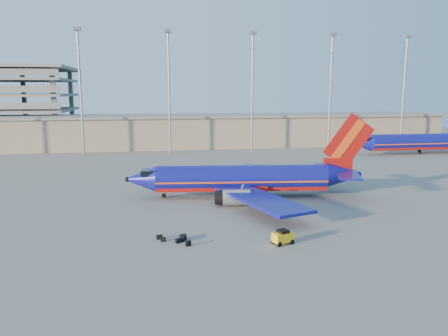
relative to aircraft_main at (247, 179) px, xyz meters
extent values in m
plane|color=slate|center=(-3.57, 0.03, -2.51)|extent=(220.00, 220.00, 0.00)
cube|color=gray|center=(6.43, 58.03, 1.49)|extent=(120.00, 15.00, 8.00)
cube|color=slate|center=(6.43, 58.03, 5.69)|extent=(122.00, 16.00, 0.60)
cylinder|color=gray|center=(-28.57, 46.03, 11.49)|extent=(0.44, 0.44, 28.00)
cube|color=gray|center=(-28.57, 46.03, 25.79)|extent=(1.60, 1.60, 0.70)
cylinder|color=gray|center=(-8.57, 46.03, 11.49)|extent=(0.44, 0.44, 28.00)
cube|color=gray|center=(-8.57, 46.03, 25.79)|extent=(1.60, 1.60, 0.70)
cylinder|color=gray|center=(11.43, 46.03, 11.49)|extent=(0.44, 0.44, 28.00)
cube|color=gray|center=(11.43, 46.03, 25.79)|extent=(1.60, 1.60, 0.70)
cylinder|color=gray|center=(31.43, 46.03, 11.49)|extent=(0.44, 0.44, 28.00)
cube|color=gray|center=(31.43, 46.03, 25.79)|extent=(1.60, 1.60, 0.70)
cylinder|color=gray|center=(51.43, 46.03, 11.49)|extent=(0.44, 0.44, 28.00)
cube|color=gray|center=(51.43, 46.03, 25.79)|extent=(1.60, 1.60, 0.70)
cylinder|color=navy|center=(-0.83, 0.09, 0.16)|extent=(23.95, 6.21, 3.65)
cube|color=#A2120D|center=(-0.83, 0.09, -0.78)|extent=(23.87, 5.52, 1.28)
cube|color=#F75214|center=(-0.83, 0.09, -0.09)|extent=(23.95, 6.25, 0.22)
cone|color=navy|center=(-14.66, 1.61, 0.16)|extent=(4.52, 4.08, 3.65)
cube|color=black|center=(-13.38, 1.47, 1.10)|extent=(2.63, 2.81, 0.79)
cone|color=navy|center=(13.50, -1.48, 0.50)|extent=(5.50, 4.19, 3.65)
cube|color=#A2120D|center=(12.71, -1.39, 1.84)|extent=(4.18, 0.99, 2.17)
cube|color=#A2120D|center=(14.09, -1.54, 5.29)|extent=(7.24, 1.10, 7.88)
cube|color=#F75214|center=(13.89, -1.52, 5.29)|extent=(4.84, 0.94, 6.18)
cube|color=navy|center=(13.47, 1.90, 1.05)|extent=(3.58, 6.58, 0.22)
cube|color=navy|center=(12.74, -4.77, 1.05)|extent=(4.79, 6.93, 0.22)
cube|color=navy|center=(1.59, 8.56, -0.73)|extent=(11.97, 15.70, 0.35)
cube|color=navy|center=(-0.30, -8.70, -0.73)|extent=(9.36, 16.08, 0.35)
cube|color=#A2120D|center=(-0.34, 0.04, -1.17)|extent=(6.31, 4.47, 0.99)
cylinder|color=gray|center=(-1.44, 5.32, -1.37)|extent=(3.76, 2.45, 2.07)
cylinder|color=gray|center=(-2.56, -4.88, -1.37)|extent=(3.76, 2.45, 2.07)
cylinder|color=gray|center=(-11.62, 1.27, -1.96)|extent=(0.26, 0.26, 1.09)
cylinder|color=black|center=(-11.62, 1.27, -2.19)|extent=(0.65, 0.31, 0.63)
cylinder|color=black|center=(0.93, 2.48, -2.09)|extent=(0.88, 0.63, 0.83)
cylinder|color=black|center=(0.37, -2.62, -2.09)|extent=(0.88, 0.63, 0.83)
cylinder|color=navy|center=(49.81, 35.10, 0.34)|extent=(25.26, 3.93, 3.89)
cube|color=#A2120D|center=(49.81, 35.10, -0.66)|extent=(25.26, 3.20, 1.37)
cube|color=#F75214|center=(49.81, 35.10, 0.07)|extent=(25.26, 3.97, 0.23)
cone|color=navy|center=(34.97, 35.13, 0.34)|extent=(4.43, 3.90, 3.89)
cube|color=black|center=(36.34, 35.12, 1.33)|extent=(2.53, 2.74, 0.84)
cylinder|color=black|center=(49.81, 35.10, -2.03)|extent=(0.74, 0.74, 0.95)
cube|color=gold|center=(-0.85, -19.56, -1.81)|extent=(2.21, 1.69, 0.93)
cube|color=black|center=(-0.85, -19.56, -1.25)|extent=(1.21, 1.27, 0.33)
cylinder|color=black|center=(-1.72, -19.31, -2.26)|extent=(0.51, 0.32, 0.48)
cylinder|color=black|center=(-1.39, -20.28, -2.26)|extent=(0.51, 0.32, 0.48)
cylinder|color=black|center=(-0.32, -18.83, -2.26)|extent=(0.51, 0.32, 0.48)
cylinder|color=black|center=(0.02, -19.80, -2.26)|extent=(0.51, 0.32, 0.48)
cube|color=black|center=(-10.46, -17.20, -2.27)|extent=(0.62, 0.57, 0.48)
cube|color=black|center=(-9.97, -18.58, -2.25)|extent=(0.62, 0.50, 0.51)
cube|color=black|center=(-10.86, -17.57, -2.29)|extent=(0.63, 0.53, 0.43)
cube|color=black|center=(-12.28, -16.86, -2.31)|extent=(0.53, 0.40, 0.39)
cube|color=black|center=(-10.31, -16.89, -2.27)|extent=(0.63, 0.46, 0.47)
cube|color=black|center=(-10.29, -16.46, -2.27)|extent=(0.71, 0.56, 0.46)
cube|color=black|center=(-12.63, -16.16, -2.28)|extent=(0.65, 0.32, 0.45)
camera|label=1|loc=(-13.24, -58.51, 12.11)|focal=35.00mm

